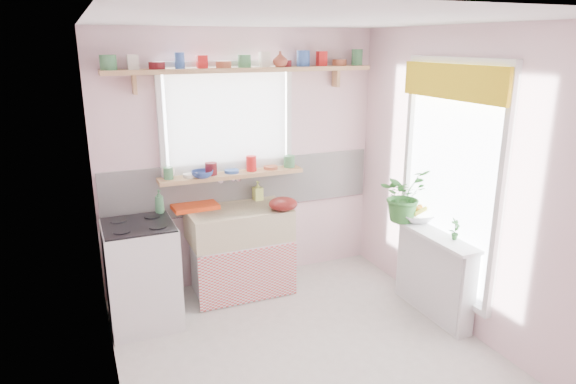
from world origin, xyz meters
name	(u,v)px	position (x,y,z in m)	size (l,w,h in m)	color
room	(338,157)	(0.66, 0.86, 1.37)	(3.20, 3.20, 3.20)	silver
sink_unit	(240,250)	(-0.15, 1.29, 0.43)	(0.95, 0.65, 1.11)	white
cooker	(142,274)	(-1.10, 1.05, 0.46)	(0.58, 0.58, 0.93)	white
radiator_ledge	(434,273)	(1.30, 0.20, 0.40)	(0.22, 0.95, 0.78)	white
windowsill	(232,175)	(-0.15, 1.48, 1.14)	(1.40, 0.22, 0.04)	tan
pine_shelf	(245,70)	(0.00, 1.47, 2.12)	(2.52, 0.24, 0.04)	tan
shelf_crockery	(243,61)	(-0.02, 1.47, 2.19)	(2.47, 0.11, 0.12)	#3F7F4C
sill_crockery	(230,167)	(-0.17, 1.48, 1.22)	(1.35, 0.11, 0.12)	#3F7F4C
dish_tray	(194,206)	(-0.53, 1.50, 0.87)	(0.42, 0.32, 0.04)	#F24415
colander	(283,204)	(0.22, 1.10, 0.91)	(0.27, 0.27, 0.12)	#5B120F
jade_plant	(403,195)	(1.21, 0.60, 1.02)	(0.44, 0.38, 0.49)	#306F2C
fruit_bowl	(417,216)	(1.33, 0.54, 0.82)	(0.34, 0.34, 0.08)	silver
herb_pot	(455,229)	(1.33, 0.02, 0.87)	(0.10, 0.07, 0.19)	#255B24
soap_bottle_sink	(258,191)	(0.12, 1.50, 0.95)	(0.09, 0.09, 0.19)	#C7DC61
sill_cup	(168,172)	(-0.74, 1.54, 1.21)	(0.12, 0.12, 0.10)	white
sill_bowl	(202,174)	(-0.45, 1.42, 1.19)	(0.20, 0.20, 0.06)	#2D4793
shelf_vase	(280,59)	(0.33, 1.41, 2.21)	(0.14, 0.14, 0.14)	#98422E
cooker_bottle	(159,201)	(-0.88, 1.27, 1.02)	(0.08, 0.08, 0.21)	#3E7C4D
fruit	(417,210)	(1.34, 0.55, 0.88)	(0.20, 0.14, 0.10)	orange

